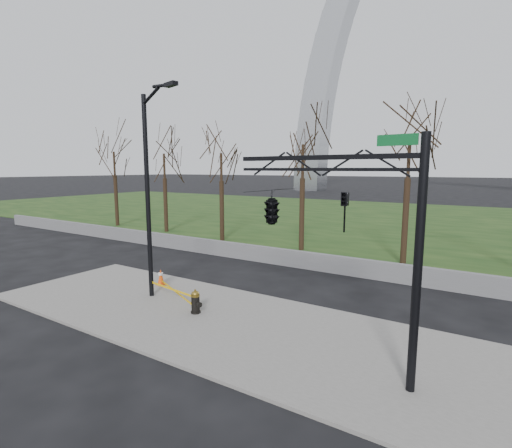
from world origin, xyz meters
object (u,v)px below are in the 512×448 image
Objects in this scene: fire_hydrant at (196,302)px; traffic_signal_mast at (295,209)px; traffic_cone at (161,277)px; street_light at (150,182)px.

traffic_signal_mast is (4.19, -0.64, 3.65)m from fire_hydrant.
fire_hydrant is 3.93m from traffic_cone.
street_light reaches higher than traffic_cone.
street_light is at bearing 176.81° from traffic_signal_mast.
fire_hydrant is 5.59m from traffic_signal_mast.
traffic_signal_mast is (7.73, -2.34, 3.70)m from traffic_cone.
street_light reaches higher than fire_hydrant.
street_light is (-2.55, 0.41, 4.19)m from fire_hydrant.
traffic_cone is 4.55m from street_light.
fire_hydrant is 4.93m from street_light.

